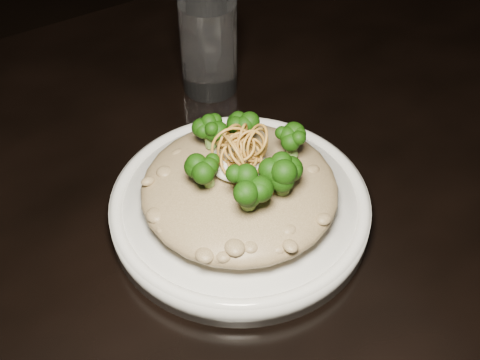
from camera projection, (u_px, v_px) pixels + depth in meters
table at (275, 220)px, 0.78m from camera, size 1.10×0.80×0.75m
plate at (240, 210)px, 0.66m from camera, size 0.26×0.26×0.03m
risotto at (239, 189)px, 0.63m from camera, size 0.19×0.19×0.04m
broccoli at (247, 155)px, 0.61m from camera, size 0.12×0.12×0.04m
cheese at (238, 162)px, 0.62m from camera, size 0.05×0.05×0.01m
shallots at (242, 145)px, 0.60m from camera, size 0.05×0.05×0.03m
drinking_glass at (209, 47)px, 0.78m from camera, size 0.08×0.08×0.12m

